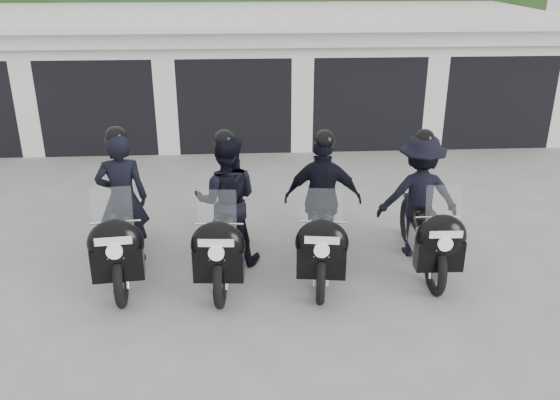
{
  "coord_description": "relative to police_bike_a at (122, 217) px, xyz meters",
  "views": [
    {
      "loc": [
        0.24,
        -7.91,
        4.34
      ],
      "look_at": [
        0.71,
        -0.02,
        1.05
      ],
      "focal_mm": 38.0,
      "sensor_mm": 36.0,
      "label": 1
    }
  ],
  "objects": [
    {
      "name": "ground",
      "position": [
        1.56,
        0.08,
        -0.86
      ],
      "size": [
        80.0,
        80.0,
        0.0
      ],
      "primitive_type": "plane",
      "color": "#969691",
      "rests_on": "ground"
    },
    {
      "name": "garage_block",
      "position": [
        1.56,
        8.14,
        0.56
      ],
      "size": [
        16.4,
        6.8,
        2.96
      ],
      "color": "white",
      "rests_on": "ground"
    },
    {
      "name": "background_vegetation",
      "position": [
        1.93,
        13.0,
        1.91
      ],
      "size": [
        20.0,
        3.9,
        5.8
      ],
      "color": "#183714",
      "rests_on": "ground"
    },
    {
      "name": "police_bike_a",
      "position": [
        0.0,
        0.0,
        0.0
      ],
      "size": [
        0.9,
        2.49,
        2.17
      ],
      "rotation": [
        0.0,
        0.0,
        0.11
      ],
      "color": "black",
      "rests_on": "ground"
    },
    {
      "name": "police_bike_b",
      "position": [
        1.48,
        0.02,
        0.04
      ],
      "size": [
        1.01,
        2.45,
        2.13
      ],
      "rotation": [
        0.0,
        0.0,
        -0.07
      ],
      "color": "black",
      "rests_on": "ground"
    },
    {
      "name": "police_bike_c",
      "position": [
        2.89,
        0.02,
        0.03
      ],
      "size": [
        1.22,
        2.41,
        2.1
      ],
      "rotation": [
        0.0,
        0.0,
        -0.13
      ],
      "color": "black",
      "rests_on": "ground"
    },
    {
      "name": "police_bike_d",
      "position": [
        4.39,
        0.13,
        0.02
      ],
      "size": [
        1.25,
        2.37,
        2.06
      ],
      "rotation": [
        0.0,
        0.0,
        -0.02
      ],
      "color": "black",
      "rests_on": "ground"
    }
  ]
}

